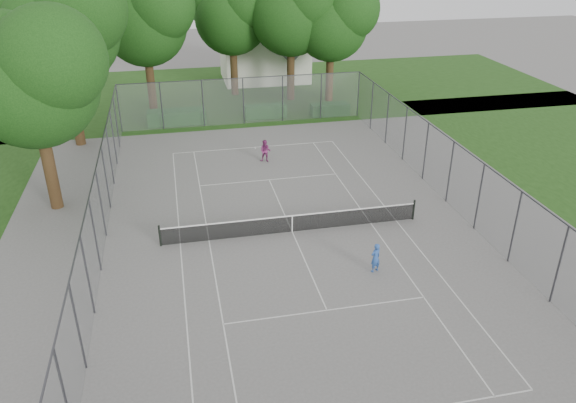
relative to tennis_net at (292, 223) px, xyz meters
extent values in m
plane|color=slate|center=(0.00, 0.00, -0.51)|extent=(120.00, 120.00, 0.00)
cube|color=#1D4212|center=(0.00, 26.00, -0.51)|extent=(60.00, 20.00, 0.00)
cube|color=silver|center=(0.00, 11.88, -0.50)|extent=(10.97, 0.06, 0.01)
cube|color=silver|center=(-5.49, 0.00, -0.50)|extent=(0.06, 23.77, 0.01)
cube|color=silver|center=(5.49, 0.00, -0.50)|extent=(0.06, 23.77, 0.01)
cube|color=silver|center=(-4.12, 0.00, -0.50)|extent=(0.06, 23.77, 0.01)
cube|color=silver|center=(4.12, 0.00, -0.50)|extent=(0.06, 23.77, 0.01)
cube|color=silver|center=(0.00, -6.40, -0.50)|extent=(8.23, 0.06, 0.01)
cube|color=silver|center=(0.00, 6.40, -0.50)|extent=(8.23, 0.06, 0.01)
cube|color=silver|center=(0.00, 0.00, -0.50)|extent=(0.06, 12.80, 0.01)
cube|color=silver|center=(0.00, 11.73, -0.50)|extent=(0.06, 0.30, 0.01)
cylinder|color=black|center=(-6.39, 0.00, 0.04)|extent=(0.10, 0.10, 1.10)
cylinder|color=black|center=(6.39, 0.00, 0.04)|extent=(0.10, 0.10, 1.10)
cube|color=black|center=(0.00, 0.00, -0.06)|extent=(12.67, 0.01, 0.86)
cube|color=white|center=(0.00, 0.00, 0.40)|extent=(12.77, 0.03, 0.06)
cube|color=white|center=(0.00, 0.00, -0.07)|extent=(0.05, 0.02, 0.88)
cylinder|color=#38383D|center=(-9.00, 17.00, 1.24)|extent=(0.08, 0.08, 3.50)
cylinder|color=#38383D|center=(9.00, 17.00, 1.24)|extent=(0.08, 0.08, 3.50)
cube|color=slate|center=(0.00, 17.00, 1.24)|extent=(18.00, 0.02, 3.50)
cube|color=slate|center=(-9.00, 0.00, 1.24)|extent=(0.02, 34.00, 3.50)
cube|color=slate|center=(9.00, 0.00, 1.24)|extent=(0.02, 34.00, 3.50)
cube|color=#38383D|center=(0.00, 17.00, 2.99)|extent=(18.00, 0.05, 0.05)
cube|color=#38383D|center=(-9.00, 0.00, 2.99)|extent=(0.05, 34.00, 0.05)
cube|color=#38383D|center=(9.00, 0.00, 2.99)|extent=(0.05, 34.00, 0.05)
cylinder|color=#3A2615|center=(-6.73, 21.83, 1.78)|extent=(0.64, 0.64, 4.57)
sphere|color=#13380F|center=(-6.73, 21.83, 6.34)|extent=(6.50, 6.50, 6.50)
sphere|color=#13380F|center=(-5.43, 20.85, 7.64)|extent=(5.20, 5.20, 5.20)
sphere|color=#13380F|center=(-7.87, 22.64, 7.31)|extent=(4.88, 4.88, 4.88)
cylinder|color=#3A2615|center=(0.34, 25.19, 1.68)|extent=(0.63, 0.63, 4.38)
sphere|color=#13380F|center=(0.34, 25.19, 6.05)|extent=(6.23, 6.23, 6.23)
sphere|color=#13380F|center=(1.59, 24.26, 7.30)|extent=(4.99, 4.99, 4.99)
sphere|color=#13380F|center=(-0.75, 25.97, 6.99)|extent=(4.67, 4.67, 4.67)
cylinder|color=#3A2615|center=(4.86, 22.67, 1.83)|extent=(0.65, 0.65, 4.69)
sphere|color=#13380F|center=(4.86, 22.67, 6.51)|extent=(6.67, 6.67, 6.67)
sphere|color=#13380F|center=(3.69, 23.50, 7.51)|extent=(5.00, 5.00, 5.00)
cylinder|color=#3A2615|center=(7.98, 21.63, 1.61)|extent=(0.63, 0.63, 4.24)
sphere|color=#13380F|center=(7.98, 21.63, 5.84)|extent=(6.03, 6.03, 6.03)
sphere|color=#13380F|center=(9.19, 20.72, 7.05)|extent=(4.83, 4.83, 4.83)
sphere|color=#13380F|center=(6.93, 22.38, 6.75)|extent=(4.52, 4.52, 4.52)
cylinder|color=#3A2615|center=(-11.65, 15.01, 2.02)|extent=(0.67, 0.67, 5.07)
sphere|color=#13380F|center=(-11.65, 15.01, 7.08)|extent=(7.21, 7.21, 7.21)
sphere|color=#13380F|center=(-10.21, 13.93, 8.52)|extent=(5.76, 5.76, 5.76)
sphere|color=#13380F|center=(-12.91, 15.92, 8.16)|extent=(5.40, 5.40, 5.40)
cylinder|color=#3A2615|center=(-11.81, 5.31, 1.75)|extent=(0.64, 0.64, 4.52)
sphere|color=#13380F|center=(-11.81, 5.31, 6.25)|extent=(6.42, 6.42, 6.42)
sphere|color=#13380F|center=(-10.52, 4.35, 7.54)|extent=(5.14, 5.14, 5.14)
sphere|color=#13380F|center=(-12.93, 6.12, 7.22)|extent=(4.82, 4.82, 4.82)
cube|color=#174917|center=(-4.99, 18.01, 0.03)|extent=(4.33, 1.30, 1.08)
cube|color=#174917|center=(1.85, 18.13, 0.00)|extent=(3.25, 0.93, 1.02)
cube|color=#174917|center=(6.96, 17.73, -0.06)|extent=(3.03, 1.11, 0.91)
cube|color=white|center=(3.85, 29.90, 2.46)|extent=(7.93, 5.95, 5.95)
cube|color=#525157|center=(3.85, 29.90, 5.44)|extent=(7.85, 6.15, 7.85)
imported|color=#2D58AA|center=(2.80, -4.15, 0.18)|extent=(0.59, 0.50, 1.39)
imported|color=#832B66|center=(0.28, 9.24, 0.21)|extent=(0.86, 0.78, 1.45)
camera|label=1|loc=(-5.25, -23.61, 13.31)|focal=35.00mm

